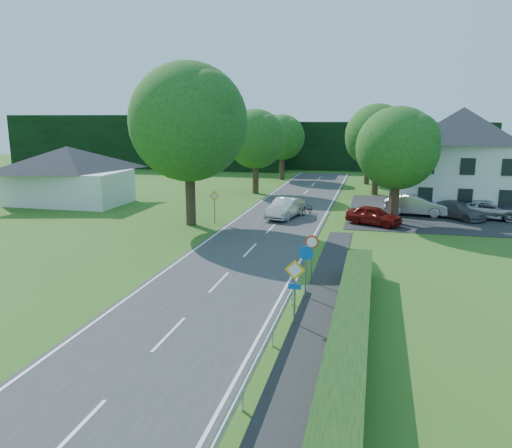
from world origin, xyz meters
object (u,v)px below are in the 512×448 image
(parked_car_red, at_px, (374,215))
(parked_car_silver_b, at_px, (488,210))
(parked_car_grey, at_px, (457,210))
(parked_car_silver_a, at_px, (416,205))
(streetlight, at_px, (390,161))
(moving_car, at_px, (285,208))
(parasol, at_px, (442,202))
(motorcycle, at_px, (307,209))

(parked_car_red, bearing_deg, parked_car_silver_b, -38.96)
(parked_car_grey, bearing_deg, parked_car_silver_a, 121.51)
(streetlight, height_order, parked_car_red, streetlight)
(parked_car_grey, bearing_deg, moving_car, 145.23)
(parked_car_silver_a, bearing_deg, parked_car_grey, -95.89)
(streetlight, relative_size, parasol, 3.89)
(streetlight, distance_m, parked_car_grey, 6.53)
(moving_car, relative_size, parked_car_red, 1.15)
(parked_car_red, height_order, parked_car_silver_a, parked_car_silver_a)
(parked_car_grey, height_order, parked_car_silver_b, parked_car_silver_b)
(streetlight, xyz_separation_m, moving_car, (-7.76, -1.98, -3.65))
(motorcycle, bearing_deg, moving_car, -114.83)
(parked_car_silver_b, distance_m, parasol, 3.55)
(moving_car, xyz_separation_m, parked_car_silver_a, (10.02, 3.49, 0.04))
(parked_car_silver_b, relative_size, parasol, 2.44)
(motorcycle, relative_size, parked_car_silver_b, 0.37)
(motorcycle, height_order, parked_car_grey, parked_car_grey)
(motorcycle, bearing_deg, parked_car_red, -10.21)
(parked_car_red, bearing_deg, motorcycle, 86.81)
(parked_car_silver_a, bearing_deg, parked_car_red, 149.60)
(motorcycle, relative_size, parked_car_silver_a, 0.38)
(parked_car_silver_a, relative_size, parked_car_silver_b, 0.98)
(streetlight, relative_size, parked_car_silver_a, 1.62)
(parked_car_silver_a, xyz_separation_m, parked_car_silver_b, (5.37, -0.12, -0.11))
(parked_car_silver_a, distance_m, parked_car_grey, 3.06)
(parasol, bearing_deg, moving_car, -158.57)
(parked_car_red, xyz_separation_m, parked_car_silver_a, (3.25, 4.52, 0.12))
(streetlight, relative_size, moving_car, 1.70)
(moving_car, relative_size, parasol, 2.28)
(moving_car, xyz_separation_m, parasol, (12.13, 4.76, 0.15))
(parked_car_silver_b, bearing_deg, motorcycle, 106.30)
(parked_car_red, relative_size, parked_car_grey, 0.90)
(parked_car_red, xyz_separation_m, parasol, (5.36, 5.79, 0.23))
(motorcycle, xyz_separation_m, parked_car_silver_b, (13.89, 1.69, 0.21))
(motorcycle, xyz_separation_m, parked_car_red, (5.27, -2.71, 0.21))
(moving_car, distance_m, parked_car_red, 6.85)
(moving_car, bearing_deg, parked_car_silver_a, 31.16)
(motorcycle, xyz_separation_m, parked_car_grey, (11.51, 1.23, 0.18))
(parked_car_red, height_order, parked_car_grey, parked_car_red)
(parked_car_red, xyz_separation_m, parked_car_grey, (6.24, 3.93, -0.03))
(parked_car_grey, bearing_deg, motorcycle, 138.73)
(motorcycle, distance_m, parked_car_silver_b, 13.99)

